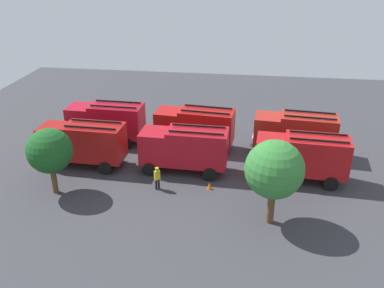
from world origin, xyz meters
The scene contains 15 objects.
ground_plane centered at (0.00, 0.00, 0.00)m, with size 54.56×54.56×0.00m, color #38383D.
fire_truck_0 centered at (-8.84, -2.23, 2.15)m, with size 7.39×3.28×3.88m.
fire_truck_1 centered at (0.04, -2.28, 2.15)m, with size 7.41×3.34×3.88m.
fire_truck_2 centered at (8.40, -2.45, 2.15)m, with size 7.27×2.94×3.88m.
fire_truck_3 centered at (-8.97, 2.44, 2.15)m, with size 7.33×3.10×3.88m.
fire_truck_4 centered at (0.29, 2.30, 2.15)m, with size 7.27×2.94×3.88m.
fire_truck_5 centered at (8.78, 2.45, 2.15)m, with size 7.28×2.95×3.88m.
firefighter_0 centered at (1.90, 5.41, 1.03)m, with size 0.48×0.44×1.82m.
firefighter_1 centered at (11.19, -5.73, 0.93)m, with size 0.48×0.40×1.67m.
firefighter_2 centered at (13.51, -2.48, 0.90)m, with size 0.42×0.26×1.62m.
firefighter_3 centered at (2.43, -0.16, 0.94)m, with size 0.47×0.46×1.69m.
tree_0 centered at (-6.46, 8.53, 3.99)m, with size 3.82×3.82×5.93m.
tree_1 centered at (9.41, 6.91, 3.45)m, with size 3.31×3.31×5.13m.
traffic_cone_0 centered at (-0.66, -5.36, 0.37)m, with size 0.51×0.51×0.73m, color #F2600C.
traffic_cone_1 centered at (-2.03, 4.87, 0.28)m, with size 0.39×0.39×0.55m, color #F2600C.
Camera 1 is at (-4.51, 32.41, 16.79)m, focal length 39.33 mm.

